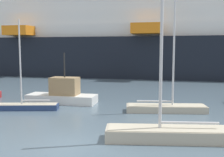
% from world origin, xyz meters
% --- Properties ---
extents(ground_plane, '(600.00, 600.00, 0.00)m').
position_xyz_m(ground_plane, '(0.00, 0.00, 0.00)').
color(ground_plane, slate).
extents(sailboat_0, '(7.42, 2.52, 11.63)m').
position_xyz_m(sailboat_0, '(4.97, 1.79, 0.58)').
color(sailboat_0, '#BCB29E').
rests_on(sailboat_0, ground_plane).
extents(sailboat_2, '(6.69, 2.45, 10.38)m').
position_xyz_m(sailboat_2, '(4.93, 9.06, 0.49)').
color(sailboat_2, '#BCB29E').
rests_on(sailboat_2, ground_plane).
extents(sailboat_5, '(5.45, 2.21, 7.63)m').
position_xyz_m(sailboat_5, '(-6.84, 7.76, 0.39)').
color(sailboat_5, navy).
rests_on(sailboat_5, ground_plane).
extents(fishing_boat_2, '(6.76, 2.41, 4.83)m').
position_xyz_m(fishing_boat_2, '(-4.77, 11.00, 0.89)').
color(fishing_boat_2, white).
rests_on(fishing_boat_2, ground_plane).
extents(cruise_ship, '(133.74, 26.46, 21.13)m').
position_xyz_m(cruise_ship, '(13.97, 40.94, 6.68)').
color(cruise_ship, black).
rests_on(cruise_ship, ground_plane).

